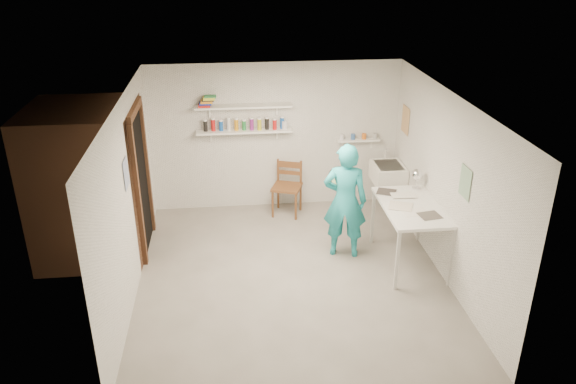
{
  "coord_description": "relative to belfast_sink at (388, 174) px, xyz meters",
  "views": [
    {
      "loc": [
        -0.75,
        -6.32,
        4.1
      ],
      "look_at": [
        0.0,
        0.4,
        1.05
      ],
      "focal_mm": 35.0,
      "sensor_mm": 36.0,
      "label": 1
    }
  ],
  "objects": [
    {
      "name": "wooden_chair",
      "position": [
        -1.61,
        0.16,
        -0.23
      ],
      "size": [
        0.56,
        0.54,
        0.94
      ],
      "primitive_type": "cube",
      "rotation": [
        0.0,
        0.0,
        -0.35
      ],
      "color": "brown",
      "rests_on": "ground"
    },
    {
      "name": "shelf_lower",
      "position": [
        -2.25,
        0.43,
        0.65
      ],
      "size": [
        1.5,
        0.22,
        0.03
      ],
      "primitive_type": "cube",
      "color": "white",
      "rests_on": "wall_back"
    },
    {
      "name": "shelf_upper",
      "position": [
        -2.25,
        0.43,
        1.05
      ],
      "size": [
        1.5,
        0.22,
        0.03
      ],
      "primitive_type": "cube",
      "color": "white",
      "rests_on": "wall_back"
    },
    {
      "name": "ceiling",
      "position": [
        -1.75,
        -1.7,
        1.71
      ],
      "size": [
        4.0,
        4.5,
        0.02
      ],
      "primitive_type": "cube",
      "color": "silver",
      "rests_on": "wall_back"
    },
    {
      "name": "floor",
      "position": [
        -1.75,
        -1.7,
        -0.71
      ],
      "size": [
        4.0,
        4.5,
        0.02
      ],
      "primitive_type": "cube",
      "color": "slate",
      "rests_on": "ground"
    },
    {
      "name": "wall_back",
      "position": [
        -1.75,
        0.56,
        0.5
      ],
      "size": [
        4.0,
        0.02,
        2.4
      ],
      "primitive_type": "cube",
      "color": "silver",
      "rests_on": "ground"
    },
    {
      "name": "book_stack",
      "position": [
        -2.8,
        0.43,
        1.15
      ],
      "size": [
        0.28,
        0.14,
        0.17
      ],
      "color": "red",
      "rests_on": "shelf_upper"
    },
    {
      "name": "door_jamb_far",
      "position": [
        -3.72,
        -0.15,
        0.3
      ],
      "size": [
        0.06,
        0.1,
        2.0
      ],
      "primitive_type": "cube",
      "color": "brown",
      "rests_on": "ground"
    },
    {
      "name": "wall_clock",
      "position": [
        -1.0,
        -0.98,
        0.4
      ],
      "size": [
        0.3,
        0.1,
        0.3
      ],
      "primitive_type": "cylinder",
      "rotation": [
        1.57,
        0.0,
        -0.23
      ],
      "color": "#EDEDA1",
      "rests_on": "man"
    },
    {
      "name": "corridor_box",
      "position": [
        -4.45,
        -0.65,
        0.35
      ],
      "size": [
        1.4,
        1.5,
        2.1
      ],
      "primitive_type": "cube",
      "color": "brown",
      "rests_on": "ground"
    },
    {
      "name": "desk_lamp",
      "position": [
        0.11,
        -1.01,
        0.4
      ],
      "size": [
        0.16,
        0.16,
        0.16
      ],
      "primitive_type": "sphere",
      "color": "white",
      "rests_on": "work_table"
    },
    {
      "name": "man",
      "position": [
        -0.95,
        -1.2,
        0.13
      ],
      "size": [
        0.68,
        0.52,
        1.66
      ],
      "primitive_type": "imported",
      "rotation": [
        0.0,
        0.0,
        2.91
      ],
      "color": "teal",
      "rests_on": "ground"
    },
    {
      "name": "ledge_pots",
      "position": [
        -0.4,
        0.47,
        0.48
      ],
      "size": [
        0.48,
        0.07,
        0.09
      ],
      "color": "silver",
      "rests_on": "ledge_shelf"
    },
    {
      "name": "doorway_recess",
      "position": [
        -3.74,
        -0.65,
        0.3
      ],
      "size": [
        0.02,
        0.9,
        2.0
      ],
      "primitive_type": "cube",
      "color": "black",
      "rests_on": "wall_left"
    },
    {
      "name": "wall_left",
      "position": [
        -3.76,
        -1.7,
        0.5
      ],
      "size": [
        0.02,
        4.5,
        2.4
      ],
      "primitive_type": "cube",
      "color": "silver",
      "rests_on": "ground"
    },
    {
      "name": "wall_right",
      "position": [
        0.26,
        -1.7,
        0.5
      ],
      "size": [
        0.02,
        4.5,
        2.4
      ],
      "primitive_type": "cube",
      "color": "silver",
      "rests_on": "ground"
    },
    {
      "name": "poster_right_a",
      "position": [
        0.24,
        0.1,
        0.85
      ],
      "size": [
        0.01,
        0.34,
        0.42
      ],
      "primitive_type": "cube",
      "color": "#995933",
      "rests_on": "wall_right"
    },
    {
      "name": "papers",
      "position": [
        -0.11,
        -1.54,
        0.19
      ],
      "size": [
        0.3,
        0.22,
        0.02
      ],
      "color": "silver",
      "rests_on": "work_table"
    },
    {
      "name": "spray_cans",
      "position": [
        -2.25,
        0.43,
        0.75
      ],
      "size": [
        1.34,
        0.06,
        0.17
      ],
      "color": "black",
      "rests_on": "shelf_lower"
    },
    {
      "name": "belfast_sink",
      "position": [
        0.0,
        0.0,
        0.0
      ],
      "size": [
        0.48,
        0.6,
        0.3
      ],
      "primitive_type": "cube",
      "color": "white",
      "rests_on": "wall_right"
    },
    {
      "name": "ledge_shelf",
      "position": [
        -0.4,
        0.47,
        0.42
      ],
      "size": [
        0.7,
        0.14,
        0.03
      ],
      "primitive_type": "cube",
      "color": "white",
      "rests_on": "wall_back"
    },
    {
      "name": "poster_left",
      "position": [
        -3.74,
        -1.65,
        0.85
      ],
      "size": [
        0.01,
        0.28,
        0.36
      ],
      "primitive_type": "cube",
      "color": "#334C7F",
      "rests_on": "wall_left"
    },
    {
      "name": "door_lintel",
      "position": [
        -3.72,
        -0.65,
        1.35
      ],
      "size": [
        0.06,
        1.05,
        0.1
      ],
      "primitive_type": "cube",
      "color": "brown",
      "rests_on": "wall_left"
    },
    {
      "name": "poster_right_b",
      "position": [
        0.24,
        -2.25,
        0.8
      ],
      "size": [
        0.01,
        0.3,
        0.38
      ],
      "primitive_type": "cube",
      "color": "#3F724C",
      "rests_on": "wall_right"
    },
    {
      "name": "wall_front",
      "position": [
        -1.75,
        -3.96,
        0.5
      ],
      "size": [
        4.0,
        0.02,
        2.4
      ],
      "primitive_type": "cube",
      "color": "silver",
      "rests_on": "ground"
    },
    {
      "name": "work_table",
      "position": [
        -0.11,
        -1.54,
        -0.26
      ],
      "size": [
        0.79,
        1.32,
        0.88
      ],
      "primitive_type": "cube",
      "color": "white",
      "rests_on": "ground"
    },
    {
      "name": "door_jamb_near",
      "position": [
        -3.72,
        -1.15,
        0.3
      ],
      "size": [
        0.06,
        0.1,
        2.0
      ],
      "primitive_type": "cube",
      "color": "brown",
      "rests_on": "ground"
    }
  ]
}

